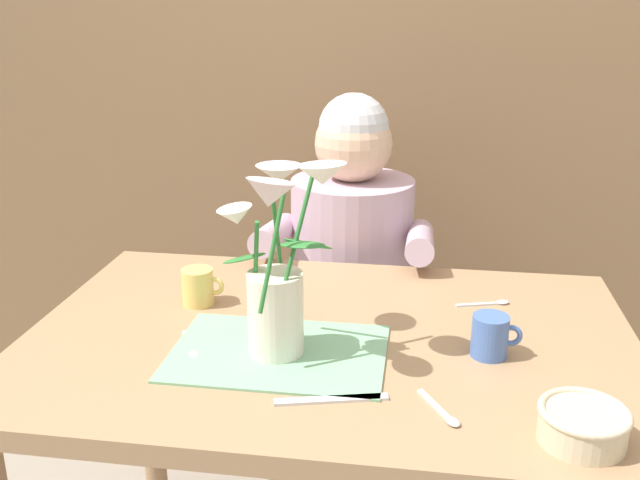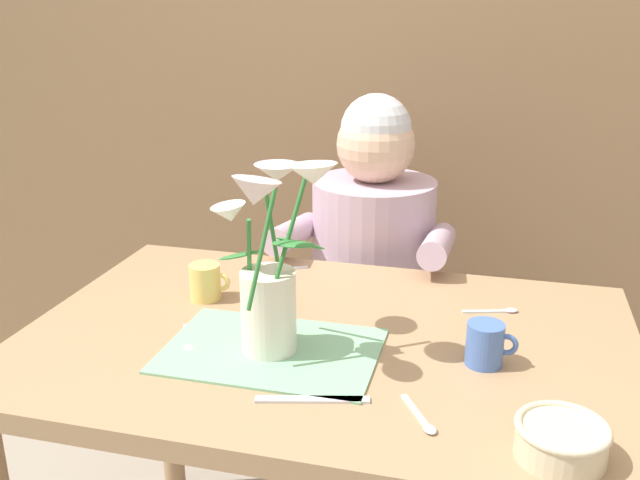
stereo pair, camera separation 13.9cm
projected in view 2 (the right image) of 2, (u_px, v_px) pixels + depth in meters
name	position (u px, v px, depth m)	size (l,w,h in m)	color
wood_panel_backdrop	(410.00, 39.00, 2.19)	(4.00, 0.10, 2.50)	brown
dining_table	(326.00, 378.00, 1.43)	(1.20, 0.80, 0.74)	#9E7A56
seated_person	(372.00, 296.00, 2.02)	(0.45, 0.47, 1.14)	#4C4C56
striped_placemat	(272.00, 350.00, 1.33)	(0.40, 0.28, 0.01)	#7AB289
flower_vase	(270.00, 268.00, 1.27)	(0.25, 0.30, 0.37)	silver
ceramic_bowl	(561.00, 439.00, 1.02)	(0.14, 0.14, 0.06)	beige
dinner_knife	(312.00, 400.00, 1.17)	(0.19, 0.02, 0.01)	silver
coffee_cup	(206.00, 282.00, 1.55)	(0.09, 0.07, 0.08)	#E5C666
ceramic_mug	(486.00, 344.00, 1.27)	(0.09, 0.07, 0.08)	#476BB7
spoon_0	(188.00, 342.00, 1.36)	(0.07, 0.11, 0.01)	silver
spoon_1	(423.00, 421.00, 1.11)	(0.07, 0.11, 0.01)	silver
spoon_2	(499.00, 311.00, 1.49)	(0.12, 0.05, 0.01)	silver
spoon_3	(276.00, 269.00, 1.72)	(0.11, 0.07, 0.01)	silver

